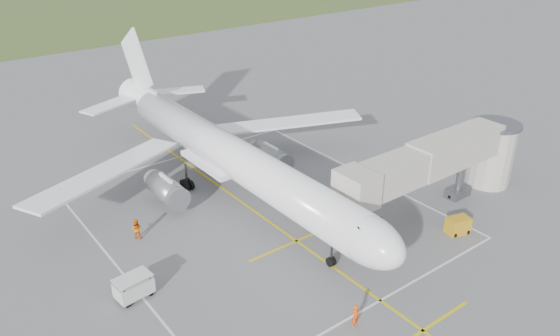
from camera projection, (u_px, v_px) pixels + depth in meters
ground at (234, 197)px, 54.99m from camera, size 700.00×700.00×0.00m
apron_markings at (268, 221)px, 50.82m from camera, size 28.20×60.00×0.01m
airliner at (229, 155)px, 53.60m from camera, size 38.93×46.75×13.52m
jet_bridge at (449, 160)px, 51.79m from camera, size 23.40×5.00×7.20m
gpu_unit at (458, 225)px, 48.73m from camera, size 2.29×1.86×1.51m
baggage_cart at (134, 287)px, 40.56m from camera, size 2.85×1.90×1.88m
ramp_worker_nose at (356, 316)px, 37.82m from camera, size 0.75×0.61×1.80m
ramp_worker_wing at (136, 229)px, 47.89m from camera, size 1.17×1.12×1.89m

